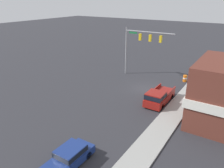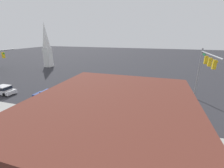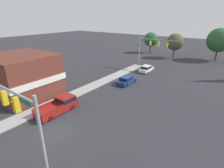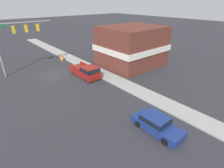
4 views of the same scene
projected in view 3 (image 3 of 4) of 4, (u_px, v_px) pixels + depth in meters
name	position (u px, v px, depth m)	size (l,w,h in m)	color
ground_plane	(54.00, 132.00, 19.15)	(200.00, 200.00, 0.00)	#2D2D33
sidewalk_curb	(26.00, 115.00, 22.27)	(2.40, 60.00, 0.14)	#9E9E99
near_signal_assembly	(17.00, 113.00, 11.82)	(8.07, 0.49, 7.84)	gray
far_signal_assembly	(151.00, 46.00, 39.78)	(9.07, 0.49, 7.48)	gray
car_lead	(127.00, 80.00, 32.60)	(1.83, 4.49, 1.43)	black
car_second_ahead	(146.00, 69.00, 39.53)	(1.82, 4.23, 1.47)	black
pickup_truck_parked	(60.00, 105.00, 23.16)	(2.10, 5.59, 1.82)	black
corner_brick_building	(23.00, 75.00, 27.43)	(9.95, 8.74, 6.45)	brown
backdrop_tree_left_far	(151.00, 39.00, 58.48)	(4.61, 4.61, 6.84)	#4C3823
backdrop_tree_left_mid	(175.00, 42.00, 50.89)	(4.84, 4.84, 7.22)	#4C3823
backdrop_tree_center	(219.00, 40.00, 47.55)	(6.50, 6.50, 8.96)	#4C3823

